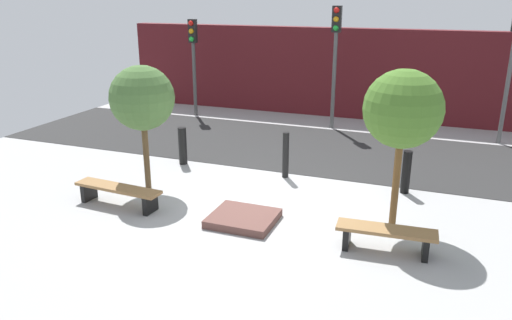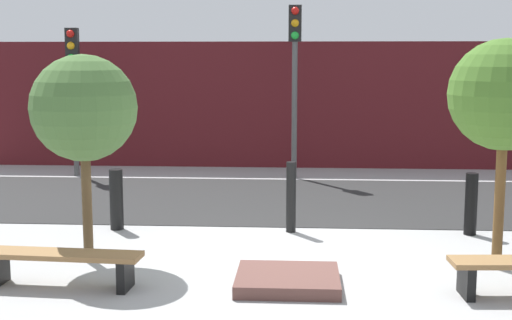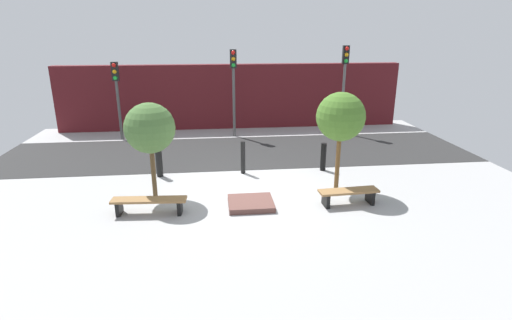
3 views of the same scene
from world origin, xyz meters
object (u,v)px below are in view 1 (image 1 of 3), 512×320
bollard_far_left (183,146)px  bollard_center (406,172)px  bollard_left (286,155)px  traffic_light_west (193,50)px  planter_bed (243,218)px  tree_behind_right_bench (403,110)px  bench_left (118,192)px  tree_behind_left_bench (142,99)px  traffic_light_mid_west (335,45)px  bench_right (386,235)px

bollard_far_left → bollard_center: bearing=0.0°
bollard_left → traffic_light_west: size_ratio=0.33×
planter_bed → tree_behind_right_bench: tree_behind_right_bench is taller
bollard_center → planter_bed: bearing=-136.1°
bench_left → planter_bed: (2.66, 0.20, -0.24)m
planter_bed → tree_behind_left_bench: 3.41m
tree_behind_left_bench → tree_behind_right_bench: (5.31, 0.00, 0.19)m
tree_behind_right_bench → bollard_center: tree_behind_right_bench is taller
bench_left → tree_behind_right_bench: tree_behind_right_bench is taller
tree_behind_right_bench → traffic_light_mid_west: traffic_light_mid_west is taller
bench_right → tree_behind_left_bench: (-5.31, 1.09, 1.71)m
tree_behind_right_bench → traffic_light_mid_west: bearing=111.8°
bench_right → traffic_light_mid_west: (-2.66, 7.72, 2.30)m
bollard_far_left → bollard_center: (5.44, 0.00, -0.00)m
planter_bed → bollard_left: (0.00, 2.62, 0.47)m
bench_left → traffic_light_west: bearing=110.1°
bench_left → traffic_light_west: traffic_light_west is taller
bench_left → tree_behind_left_bench: size_ratio=0.71×
tree_behind_right_bench → bench_right: bearing=-90.0°
bench_right → bollard_left: size_ratio=1.52×
traffic_light_west → tree_behind_left_bench: bearing=-71.1°
bollard_center → traffic_light_mid_west: size_ratio=0.25×
traffic_light_west → planter_bed: bearing=-56.8°
bench_left → bollard_center: 6.07m
planter_bed → traffic_light_mid_west: size_ratio=0.32×
tree_behind_left_bench → tree_behind_right_bench: tree_behind_right_bench is taller
bench_right → traffic_light_west: traffic_light_west is taller
bollard_far_left → bench_left: bearing=-88.7°
bench_right → bollard_left: bollard_left is taller
bollard_far_left → bollard_left: bearing=0.0°
tree_behind_right_bench → bollard_left: (-2.66, 1.73, -1.66)m
bench_right → bollard_center: (0.07, 2.82, 0.17)m
tree_behind_left_bench → traffic_light_west: 7.01m
bollard_far_left → tree_behind_left_bench: bearing=-87.8°
traffic_light_mid_west → bollard_far_left: bearing=-119.0°
traffic_light_west → traffic_light_mid_west: (4.92, 0.00, 0.31)m
traffic_light_west → traffic_light_mid_west: 4.93m
bench_right → bollard_far_left: bearing=148.6°
bollard_far_left → bollard_left: 2.72m
tree_behind_right_bench → bollard_center: size_ratio=3.08×
bench_left → traffic_light_mid_west: bearing=74.7°
bench_left → bollard_left: (2.66, 2.82, 0.24)m
bench_right → bollard_far_left: (-5.38, 2.82, 0.17)m
bollard_far_left → traffic_light_mid_west: 6.00m
tree_behind_left_bench → traffic_light_west: bearing=108.9°
bench_left → traffic_light_west: 8.29m
tree_behind_right_bench → bollard_far_left: 5.91m
planter_bed → traffic_light_west: (-4.92, 7.52, 2.22)m
tree_behind_right_bench → traffic_light_west: traffic_light_west is taller
tree_behind_left_bench → bench_right: bearing=-11.6°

